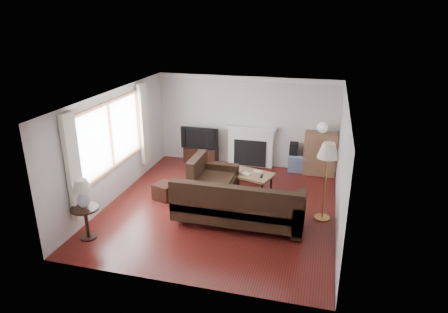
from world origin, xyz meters
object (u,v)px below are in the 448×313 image
(bookshelf, at_px, (320,154))
(side_table, at_px, (87,223))
(floor_lamp, at_px, (325,182))
(coffee_table, at_px, (247,181))
(tv_stand, at_px, (201,155))
(sectional_sofa, at_px, (239,203))

(bookshelf, distance_m, side_table, 6.09)
(bookshelf, relative_size, floor_lamp, 0.69)
(coffee_table, bearing_deg, bookshelf, 58.82)
(side_table, bearing_deg, tv_stand, 78.46)
(sectional_sofa, relative_size, floor_lamp, 1.70)
(floor_lamp, distance_m, side_table, 4.81)
(bookshelf, xyz_separation_m, floor_lamp, (0.17, -2.47, 0.27))
(sectional_sofa, xyz_separation_m, side_table, (-2.70, -1.31, -0.14))
(sectional_sofa, bearing_deg, coffee_table, 95.73)
(bookshelf, xyz_separation_m, side_table, (-4.20, -4.41, -0.25))
(side_table, bearing_deg, bookshelf, 46.40)
(tv_stand, distance_m, sectional_sofa, 3.58)
(bookshelf, height_order, side_table, bookshelf)
(bookshelf, distance_m, floor_lamp, 2.49)
(floor_lamp, bearing_deg, tv_stand, 144.79)
(side_table, bearing_deg, floor_lamp, 23.91)
(tv_stand, xyz_separation_m, side_table, (-0.90, -4.39, 0.09))
(tv_stand, xyz_separation_m, floor_lamp, (3.47, -2.45, 0.61))
(tv_stand, distance_m, side_table, 4.48)
(tv_stand, bearing_deg, sectional_sofa, -59.69)
(bookshelf, height_order, floor_lamp, floor_lamp)
(sectional_sofa, bearing_deg, tv_stand, 120.31)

